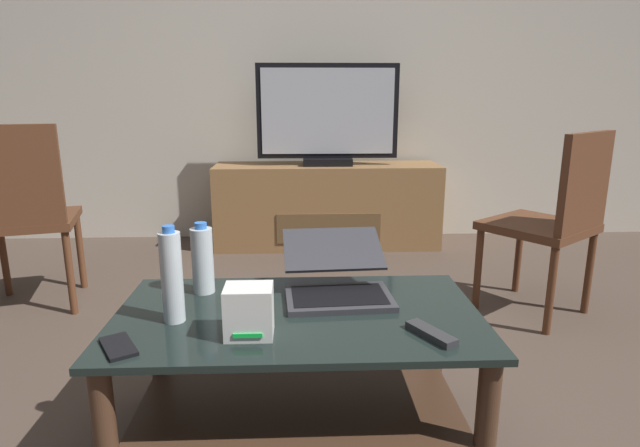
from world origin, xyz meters
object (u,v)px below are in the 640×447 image
router_box (249,311)px  tv_remote (431,333)px  cell_phone (118,346)px  media_cabinet (327,205)px  side_chair (23,210)px  television (328,117)px  laptop (336,277)px  water_bottle_far (172,277)px  coffee_table (298,354)px  water_bottle_near (203,260)px  dining_chair (556,216)px

router_box → tv_remote: (0.49, -0.03, -0.06)m
cell_phone → tv_remote: 0.82m
media_cabinet → side_chair: (-1.55, -1.12, 0.23)m
television → laptop: 2.07m
laptop → cell_phone: (-0.59, -0.36, -0.05)m
television → laptop: television is taller
water_bottle_far → cell_phone: bearing=-123.7°
router_box → tv_remote: size_ratio=0.87×
media_cabinet → television: 0.62m
coffee_table → water_bottle_near: bearing=149.8°
tv_remote → side_chair: bearing=113.8°
side_chair → router_box: size_ratio=6.72×
media_cabinet → water_bottle_near: (-0.52, -2.01, 0.25)m
water_bottle_near → cell_phone: 0.43m
coffee_table → laptop: laptop is taller
media_cabinet → water_bottle_near: size_ratio=6.67×
coffee_table → router_box: (-0.13, -0.15, 0.21)m
dining_chair → tv_remote: dining_chair is taller
laptop → router_box: laptop is taller
television → tv_remote: bearing=-86.3°
router_box → water_bottle_far: bearing=156.1°
coffee_table → laptop: (0.13, 0.15, 0.19)m
coffee_table → cell_phone: 0.53m
media_cabinet → water_bottle_far: size_ratio=5.57×
water_bottle_near → tv_remote: size_ratio=1.48×
television → dining_chair: television is taller
router_box → water_bottle_near: water_bottle_near is taller
water_bottle_near → cell_phone: (-0.15, -0.39, -0.11)m
cell_phone → dining_chair: bearing=2.4°
dining_chair → water_bottle_far: size_ratio=3.20×
router_box → cell_phone: (-0.33, -0.06, -0.06)m
cell_phone → media_cabinet: bearing=43.5°
water_bottle_near → tv_remote: bearing=-28.0°
laptop → router_box: size_ratio=2.87×
dining_chair → water_bottle_far: dining_chair is taller
television → water_bottle_far: (-0.56, -2.22, -0.35)m
water_bottle_far → side_chair: bearing=131.2°
coffee_table → television: 2.27m
media_cabinet → tv_remote: media_cabinet is taller
coffee_table → water_bottle_far: (-0.36, -0.05, 0.27)m
television → router_box: (-0.34, -2.32, -0.41)m
dining_chair → laptop: size_ratio=2.27×
water_bottle_far → tv_remote: size_ratio=1.78×
dining_chair → router_box: size_ratio=6.50×
dining_chair → cell_phone: dining_chair is taller
laptop → router_box: bearing=-131.1°
media_cabinet → television: (0.00, -0.02, 0.62)m
television → water_bottle_near: television is taller
coffee_table → water_bottle_near: size_ratio=4.62×
television → water_bottle_near: 2.09m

